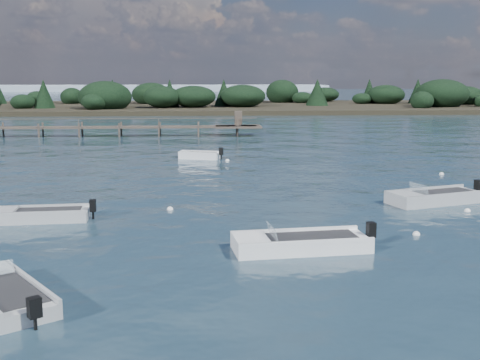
{
  "coord_description": "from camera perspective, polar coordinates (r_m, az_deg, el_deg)",
  "views": [
    {
      "loc": [
        0.2,
        -18.22,
        6.68
      ],
      "look_at": [
        2.14,
        14.0,
        1.0
      ],
      "focal_mm": 45.0,
      "sensor_mm": 36.0,
      "label": 1
    }
  ],
  "objects": [
    {
      "name": "ground",
      "position": [
        78.51,
        -3.59,
        5.08
      ],
      "size": [
        400.0,
        400.0,
        0.0
      ],
      "primitive_type": "plane",
      "color": "#172A37",
      "rests_on": "ground"
    },
    {
      "name": "tender_far_white",
      "position": [
        48.32,
        -3.87,
        2.22
      ],
      "size": [
        3.61,
        2.05,
        1.21
      ],
      "color": "white",
      "rests_on": "ground"
    },
    {
      "name": "dinghy_mid_white_a",
      "position": [
        23.4,
        5.74,
        -6.22
      ],
      "size": [
        5.68,
        2.51,
        1.31
      ],
      "color": "white",
      "rests_on": "ground"
    },
    {
      "name": "dinghy_mid_grey",
      "position": [
        29.38,
        -18.35,
        -3.36
      ],
      "size": [
        4.7,
        1.94,
        1.17
      ],
      "color": "#A3A7AA",
      "rests_on": "ground"
    },
    {
      "name": "dinghy_near_olive",
      "position": [
        19.5,
        -21.39,
        -10.28
      ],
      "size": [
        4.02,
        4.73,
        1.21
      ],
      "color": "#A3A7AA",
      "rests_on": "ground"
    },
    {
      "name": "dinghy_mid_white_b",
      "position": [
        33.35,
        18.04,
        -1.76
      ],
      "size": [
        5.65,
        3.45,
        1.38
      ],
      "color": "#A3A7AA",
      "rests_on": "ground"
    },
    {
      "name": "buoy_b",
      "position": [
        26.55,
        16.37,
        -5.01
      ],
      "size": [
        0.32,
        0.32,
        0.32
      ],
      "primitive_type": "sphere",
      "color": "white",
      "rests_on": "ground"
    },
    {
      "name": "buoy_d",
      "position": [
        31.79,
        20.75,
        -2.81
      ],
      "size": [
        0.32,
        0.32,
        0.32
      ],
      "primitive_type": "sphere",
      "color": "white",
      "rests_on": "ground"
    },
    {
      "name": "buoy_e",
      "position": [
        47.1,
        -1.21,
        1.83
      ],
      "size": [
        0.32,
        0.32,
        0.32
      ],
      "primitive_type": "sphere",
      "color": "white",
      "rests_on": "ground"
    },
    {
      "name": "buoy_extra_a",
      "position": [
        30.33,
        -6.65,
        -2.81
      ],
      "size": [
        0.32,
        0.32,
        0.32
      ],
      "primitive_type": "sphere",
      "color": "white",
      "rests_on": "ground"
    },
    {
      "name": "buoy_extra_b",
      "position": [
        42.92,
        18.57,
        0.5
      ],
      "size": [
        0.32,
        0.32,
        0.32
      ],
      "primitive_type": "sphere",
      "color": "white",
      "rests_on": "ground"
    },
    {
      "name": "jetty",
      "position": [
        69.99,
        -21.78,
        4.61
      ],
      "size": [
        64.5,
        3.2,
        3.4
      ],
      "color": "#4D4238",
      "rests_on": "ground"
    },
    {
      "name": "far_headland",
      "position": [
        120.88,
        8.47,
        7.64
      ],
      "size": [
        190.0,
        40.0,
        5.8
      ],
      "color": "black",
      "rests_on": "ground"
    }
  ]
}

